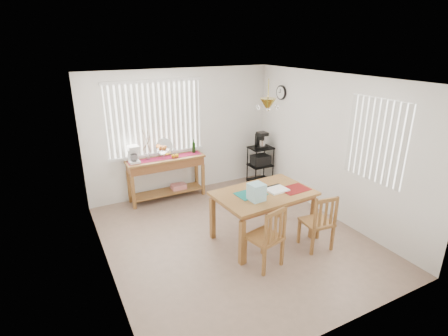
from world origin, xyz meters
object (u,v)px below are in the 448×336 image
dining_table (264,198)px  chair_left (266,237)px  sideboard (167,168)px  chair_right (318,222)px  wire_cart (260,162)px  cart_items (261,140)px

dining_table → chair_left: size_ratio=1.67×
sideboard → chair_left: 2.93m
sideboard → dining_table: (0.88, -2.21, 0.07)m
chair_right → dining_table: bearing=131.9°
sideboard → chair_right: bearing=-62.9°
chair_left → chair_right: chair_left is taller
wire_cart → dining_table: bearing=-122.1°
chair_left → wire_cart: bearing=58.3°
sideboard → wire_cart: 2.17m
wire_cart → chair_left: size_ratio=0.89×
cart_items → chair_left: cart_items is taller
wire_cart → chair_right: (-0.68, -2.69, -0.06)m
dining_table → cart_items: bearing=58.0°
wire_cart → cart_items: bearing=90.0°
sideboard → chair_left: (0.49, -2.88, -0.19)m
dining_table → chair_right: chair_right is taller
sideboard → dining_table: 2.38m
wire_cart → dining_table: wire_cart is taller
chair_left → chair_right: (0.98, 0.01, -0.02)m
sideboard → wire_cart: bearing=-4.9°
sideboard → wire_cart: sideboard is taller
cart_items → chair_right: size_ratio=0.38×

